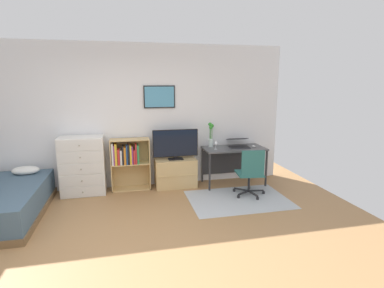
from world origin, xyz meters
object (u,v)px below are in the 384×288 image
object	(u,v)px
laptop	(238,143)
computer_mouse	(254,146)
tv_stand	(176,173)
bamboo_vase	(211,135)
dresser	(83,166)
office_chair	(251,172)
television	(175,145)
wine_glass	(216,142)
desk	(232,153)
bookshelf	(128,159)

from	to	relation	value
laptop	computer_mouse	bearing A→B (deg)	-16.04
tv_stand	bamboo_vase	xyz separation A→B (m)	(0.72, 0.08, 0.70)
dresser	office_chair	size ratio (longest dim) A/B	1.23
television	computer_mouse	xyz separation A→B (m)	(1.54, -0.11, -0.08)
dresser	computer_mouse	bearing A→B (deg)	-2.09
computer_mouse	bamboo_vase	bearing A→B (deg)	165.56
dresser	wine_glass	xyz separation A→B (m)	(2.44, -0.15, 0.35)
desk	office_chair	bearing A→B (deg)	-85.86
tv_stand	bamboo_vase	world-z (taller)	bamboo_vase
computer_mouse	wine_glass	distance (m)	0.80
desk	computer_mouse	world-z (taller)	computer_mouse
office_chair	bamboo_vase	xyz separation A→B (m)	(-0.48, 0.88, 0.51)
television	laptop	size ratio (longest dim) A/B	1.84
office_chair	computer_mouse	distance (m)	0.80
bookshelf	computer_mouse	bearing A→B (deg)	-4.19
office_chair	laptop	distance (m)	0.85
desk	television	bearing A→B (deg)	-179.90
dresser	bamboo_vase	size ratio (longest dim) A/B	2.19
tv_stand	desk	xyz separation A→B (m)	(1.15, -0.02, 0.33)
television	laptop	world-z (taller)	television
television	laptop	xyz separation A→B (m)	(1.26, -0.00, -0.03)
bookshelf	tv_stand	distance (m)	0.94
office_chair	wine_glass	xyz separation A→B (m)	(-0.45, 0.64, 0.42)
dresser	bookshelf	bearing A→B (deg)	4.36
office_chair	laptop	xyz separation A→B (m)	(0.06, 0.78, 0.35)
laptop	bamboo_vase	distance (m)	0.57
desk	laptop	distance (m)	0.23
television	computer_mouse	world-z (taller)	television
television	wine_glass	world-z (taller)	television
bookshelf	wine_glass	size ratio (longest dim) A/B	5.37
desk	office_chair	distance (m)	0.79
dresser	tv_stand	world-z (taller)	dresser
desk	bookshelf	bearing A→B (deg)	178.14
bamboo_vase	computer_mouse	bearing A→B (deg)	-14.44
dresser	laptop	world-z (taller)	dresser
dresser	office_chair	world-z (taller)	dresser
desk	laptop	size ratio (longest dim) A/B	2.57
bamboo_vase	tv_stand	bearing A→B (deg)	-173.89
tv_stand	desk	distance (m)	1.19
tv_stand	television	bearing A→B (deg)	-90.00
dresser	desk	world-z (taller)	dresser
wine_glass	desk	bearing A→B (deg)	19.96
bookshelf	laptop	world-z (taller)	bookshelf
office_chair	bamboo_vase	distance (m)	1.12
laptop	computer_mouse	xyz separation A→B (m)	(0.28, -0.11, -0.05)
office_chair	bamboo_vase	world-z (taller)	bamboo_vase
television	laptop	bearing A→B (deg)	-0.02
laptop	television	bearing A→B (deg)	-174.75
dresser	office_chair	bearing A→B (deg)	-15.19
computer_mouse	bamboo_vase	distance (m)	0.87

